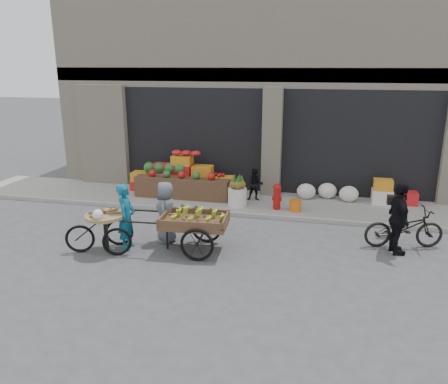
% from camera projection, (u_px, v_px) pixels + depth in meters
% --- Properties ---
extents(ground, '(80.00, 80.00, 0.00)m').
position_uv_depth(ground, '(239.00, 269.00, 8.63)').
color(ground, '#424244').
rests_on(ground, ground).
extents(sidewalk, '(18.00, 2.20, 0.12)m').
position_uv_depth(sidewalk, '(266.00, 204.00, 12.45)').
color(sidewalk, gray).
rests_on(sidewalk, ground).
extents(building, '(14.00, 6.45, 7.00)m').
position_uv_depth(building, '(284.00, 80.00, 15.20)').
color(building, beige).
rests_on(building, ground).
extents(fruit_display, '(3.10, 1.12, 1.24)m').
position_uv_depth(fruit_display, '(186.00, 176.00, 13.08)').
color(fruit_display, red).
rests_on(fruit_display, sidewalk).
extents(pineapple_bin, '(0.52, 0.52, 0.50)m').
position_uv_depth(pineapple_bin, '(237.00, 197.00, 12.06)').
color(pineapple_bin, silver).
rests_on(pineapple_bin, sidewalk).
extents(fire_hydrant, '(0.22, 0.22, 0.71)m').
position_uv_depth(fire_hydrant, '(277.00, 195.00, 11.74)').
color(fire_hydrant, '#A5140F').
rests_on(fire_hydrant, sidewalk).
extents(orange_bucket, '(0.32, 0.32, 0.30)m').
position_uv_depth(orange_bucket, '(295.00, 206.00, 11.65)').
color(orange_bucket, orange).
rests_on(orange_bucket, sidewalk).
extents(right_bay_goods, '(3.35, 0.60, 0.70)m').
position_uv_depth(right_bay_goods, '(361.00, 192.00, 12.35)').
color(right_bay_goods, silver).
rests_on(right_bay_goods, sidewalk).
extents(seated_person, '(0.51, 0.43, 0.93)m').
position_uv_depth(seated_person, '(255.00, 185.00, 12.47)').
color(seated_person, black).
rests_on(seated_person, sidewalk).
extents(banana_cart, '(2.45, 1.14, 1.00)m').
position_uv_depth(banana_cart, '(192.00, 219.00, 9.29)').
color(banana_cart, brown).
rests_on(banana_cart, ground).
extents(vendor_woman, '(0.41, 0.57, 1.47)m').
position_uv_depth(vendor_woman, '(126.00, 217.00, 9.40)').
color(vendor_woman, '#105D7E').
rests_on(vendor_woman, ground).
extents(tricycle_cart, '(1.45, 1.09, 0.95)m').
position_uv_depth(tricycle_cart, '(105.00, 226.00, 9.33)').
color(tricycle_cart, '#9E7F51').
rests_on(tricycle_cart, ground).
extents(vendor_grey, '(0.53, 0.74, 1.40)m').
position_uv_depth(vendor_grey, '(166.00, 212.00, 9.81)').
color(vendor_grey, slate).
rests_on(vendor_grey, ground).
extents(bicycle, '(1.80, 0.95, 0.90)m').
position_uv_depth(bicycle, '(404.00, 228.00, 9.57)').
color(bicycle, black).
rests_on(bicycle, ground).
extents(cyclist, '(0.57, 0.98, 1.57)m').
position_uv_depth(cyclist, '(399.00, 219.00, 9.14)').
color(cyclist, black).
rests_on(cyclist, ground).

